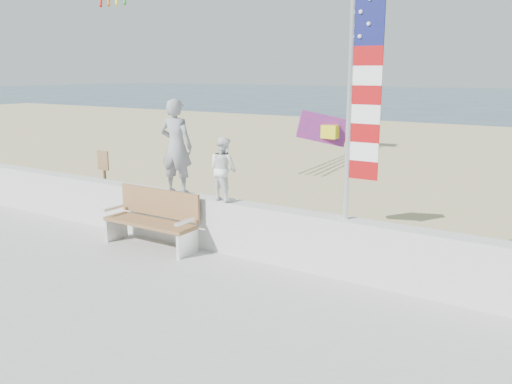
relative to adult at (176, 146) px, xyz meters
The scene contains 9 objects.
ground 3.20m from the adult, 51.18° to the right, with size 220.00×220.00×0.00m, color #2B4557.
sand 7.42m from the adult, 77.05° to the left, with size 90.00×40.00×0.08m, color tan.
seawall 2.06m from the adult, ahead, with size 30.00×0.35×0.90m, color silver.
adult is the anchor object (origin of this frame).
child 1.07m from the adult, ahead, with size 0.52×0.41×1.08m, color white.
bench 1.32m from the adult, 112.64° to the right, with size 1.80×0.57×1.00m.
flag 3.55m from the adult, ahead, with size 0.50×0.08×3.50m.
parafoil_kite 2.79m from the adult, 47.27° to the left, with size 0.99×0.71×0.68m.
sign 2.99m from the adult, 165.10° to the left, with size 0.32×0.07×1.46m.
Camera 1 is at (4.73, -5.22, 3.21)m, focal length 38.00 mm.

